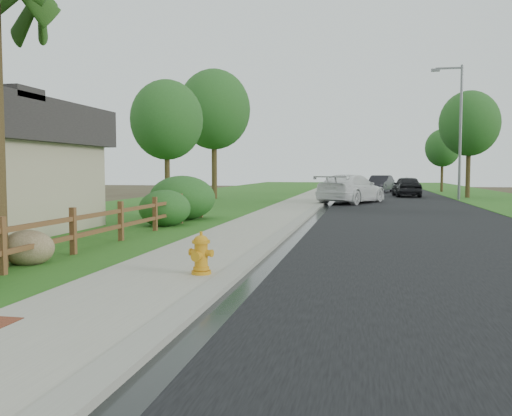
% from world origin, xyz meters
% --- Properties ---
extents(ground, '(120.00, 120.00, 0.00)m').
position_xyz_m(ground, '(0.00, 0.00, 0.00)').
color(ground, '#3B2F20').
extents(road, '(8.00, 90.00, 0.02)m').
position_xyz_m(road, '(4.60, 35.00, 0.01)').
color(road, black).
rests_on(road, ground).
extents(curb, '(0.40, 90.00, 0.12)m').
position_xyz_m(curb, '(0.40, 35.00, 0.06)').
color(curb, gray).
rests_on(curb, ground).
extents(wet_gutter, '(0.50, 90.00, 0.00)m').
position_xyz_m(wet_gutter, '(0.75, 35.00, 0.02)').
color(wet_gutter, black).
rests_on(wet_gutter, road).
extents(sidewalk, '(2.20, 90.00, 0.10)m').
position_xyz_m(sidewalk, '(-0.90, 35.00, 0.05)').
color(sidewalk, gray).
rests_on(sidewalk, ground).
extents(grass_strip, '(1.60, 90.00, 0.06)m').
position_xyz_m(grass_strip, '(-2.80, 35.00, 0.03)').
color(grass_strip, '#245919').
rests_on(grass_strip, ground).
extents(lawn_near, '(9.00, 90.00, 0.04)m').
position_xyz_m(lawn_near, '(-8.00, 35.00, 0.02)').
color(lawn_near, '#245919').
rests_on(lawn_near, ground).
extents(verge_far, '(6.00, 90.00, 0.04)m').
position_xyz_m(verge_far, '(11.50, 35.00, 0.02)').
color(verge_far, '#245919').
rests_on(verge_far, ground).
extents(ranch_fence, '(0.12, 16.92, 1.10)m').
position_xyz_m(ranch_fence, '(-3.60, 6.40, 0.62)').
color(ranch_fence, '#51301B').
rests_on(ranch_fence, ground).
extents(fire_hydrant, '(0.49, 0.40, 0.75)m').
position_xyz_m(fire_hydrant, '(-0.10, 3.36, 0.44)').
color(fire_hydrant, orange).
rests_on(fire_hydrant, sidewalk).
extents(white_suv, '(4.34, 6.12, 1.65)m').
position_xyz_m(white_suv, '(2.00, 26.05, 0.84)').
color(white_suv, white).
rests_on(white_suv, road).
extents(dark_car_mid, '(2.01, 4.44, 1.48)m').
position_xyz_m(dark_car_mid, '(5.76, 34.76, 0.76)').
color(dark_car_mid, black).
rests_on(dark_car_mid, road).
extents(dark_car_far, '(2.62, 4.68, 1.46)m').
position_xyz_m(dark_car_far, '(4.09, 41.74, 0.75)').
color(dark_car_far, black).
rests_on(dark_car_far, road).
extents(streetlight, '(1.97, 0.22, 8.55)m').
position_xyz_m(streetlight, '(8.54, 30.82, 4.85)').
color(streetlight, slate).
rests_on(streetlight, ground).
extents(boulder, '(1.25, 1.05, 0.73)m').
position_xyz_m(boulder, '(-3.90, 3.99, 0.36)').
color(boulder, brown).
rests_on(boulder, ground).
extents(shrub_c, '(1.80, 1.80, 1.26)m').
position_xyz_m(shrub_c, '(-3.90, 11.62, 0.63)').
color(shrub_c, '#20491A').
rests_on(shrub_c, ground).
extents(shrub_d, '(3.10, 3.10, 1.71)m').
position_xyz_m(shrub_d, '(-4.09, 14.00, 0.86)').
color(shrub_d, '#20491A').
rests_on(shrub_d, ground).
extents(tree_near_left, '(3.62, 3.62, 6.42)m').
position_xyz_m(tree_near_left, '(-7.00, 20.20, 4.42)').
color(tree_near_left, '#352515').
rests_on(tree_near_left, ground).
extents(tree_mid_left, '(4.77, 4.77, 8.52)m').
position_xyz_m(tree_mid_left, '(-7.00, 28.98, 5.88)').
color(tree_mid_left, '#352515').
rests_on(tree_mid_left, ground).
extents(tree_mid_right, '(4.04, 4.04, 7.32)m').
position_xyz_m(tree_mid_right, '(9.71, 33.60, 5.08)').
color(tree_mid_right, '#352515').
rests_on(tree_mid_right, ground).
extents(tree_far_right, '(2.98, 2.98, 5.49)m').
position_xyz_m(tree_far_right, '(9.40, 43.77, 3.84)').
color(tree_far_right, '#352515').
rests_on(tree_far_right, ground).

